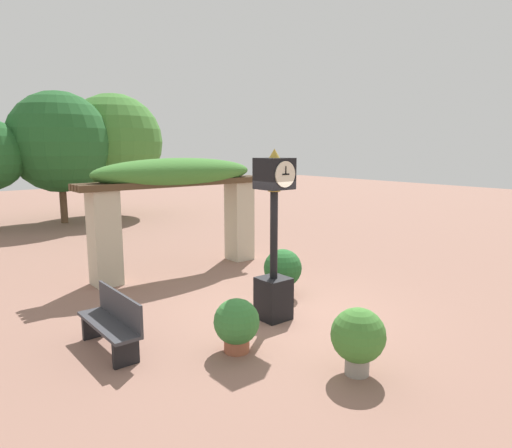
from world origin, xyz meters
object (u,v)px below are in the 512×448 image
(park_bench, at_px, (112,322))
(potted_plant_near_left, at_px, (237,323))
(potted_plant_near_right, at_px, (283,269))
(pedestal_clock, at_px, (274,243))
(potted_plant_far_left, at_px, (358,337))

(park_bench, bearing_deg, potted_plant_near_left, 48.93)
(potted_plant_near_right, height_order, park_bench, potted_plant_near_right)
(potted_plant_near_left, height_order, potted_plant_near_right, potted_plant_near_right)
(pedestal_clock, bearing_deg, potted_plant_near_left, -153.38)
(potted_plant_near_right, relative_size, park_bench, 0.63)
(potted_plant_far_left, bearing_deg, potted_plant_near_left, 118.26)
(pedestal_clock, height_order, potted_plant_far_left, pedestal_clock)
(potted_plant_near_left, relative_size, potted_plant_far_left, 0.88)
(pedestal_clock, height_order, park_bench, pedestal_clock)
(potted_plant_far_left, bearing_deg, potted_plant_near_right, 65.03)
(pedestal_clock, relative_size, potted_plant_far_left, 3.25)
(potted_plant_far_left, relative_size, park_bench, 0.60)
(potted_plant_near_right, bearing_deg, potted_plant_near_left, -146.96)
(pedestal_clock, relative_size, park_bench, 1.94)
(potted_plant_near_right, bearing_deg, pedestal_clock, -139.65)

